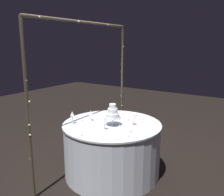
# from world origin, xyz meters

# --- Properties ---
(ground_plane) EXTENTS (12.00, 12.00, 0.00)m
(ground_plane) POSITION_xyz_m (0.00, 0.00, 0.00)
(ground_plane) COLOR black
(decorative_arch) EXTENTS (2.01, 0.06, 2.07)m
(decorative_arch) POSITION_xyz_m (-0.00, 0.44, 1.36)
(decorative_arch) COLOR #473D2D
(decorative_arch) RESTS_ON ground
(main_table) EXTENTS (1.32, 1.32, 0.73)m
(main_table) POSITION_xyz_m (0.00, 0.00, 0.36)
(main_table) COLOR silver
(main_table) RESTS_ON ground
(tiered_cake) EXTENTS (0.22, 0.22, 0.28)m
(tiered_cake) POSITION_xyz_m (-0.05, -0.04, 0.88)
(tiered_cake) COLOR silver
(tiered_cake) RESTS_ON main_table
(wine_glass_0) EXTENTS (0.06, 0.06, 0.15)m
(wine_glass_0) POSITION_xyz_m (0.24, 0.15, 0.84)
(wine_glass_0) COLOR silver
(wine_glass_0) RESTS_ON main_table
(wine_glass_1) EXTENTS (0.07, 0.07, 0.15)m
(wine_glass_1) POSITION_xyz_m (0.10, -0.27, 0.84)
(wine_glass_1) COLOR silver
(wine_glass_1) RESTS_ON main_table
(wine_glass_2) EXTENTS (0.06, 0.06, 0.17)m
(wine_glass_2) POSITION_xyz_m (-0.31, 0.43, 0.86)
(wine_glass_2) COLOR silver
(wine_glass_2) RESTS_ON main_table
(wine_glass_3) EXTENTS (0.06, 0.06, 0.15)m
(wine_glass_3) POSITION_xyz_m (-0.07, 0.31, 0.83)
(wine_glass_3) COLOR silver
(wine_glass_3) RESTS_ON main_table
(wine_glass_4) EXTENTS (0.06, 0.06, 0.16)m
(wine_glass_4) POSITION_xyz_m (-0.25, -0.05, 0.84)
(wine_glass_4) COLOR silver
(wine_glass_4) RESTS_ON main_table
(cake_knife) EXTENTS (0.13, 0.28, 0.01)m
(cake_knife) POSITION_xyz_m (-0.07, -0.22, 0.73)
(cake_knife) COLOR silver
(cake_knife) RESTS_ON main_table
(rose_petal_0) EXTENTS (0.03, 0.04, 0.00)m
(rose_petal_0) POSITION_xyz_m (-0.17, 0.26, 0.73)
(rose_petal_0) COLOR #E02D47
(rose_petal_0) RESTS_ON main_table
(rose_petal_1) EXTENTS (0.04, 0.03, 0.00)m
(rose_petal_1) POSITION_xyz_m (0.39, 0.31, 0.73)
(rose_petal_1) COLOR #E02D47
(rose_petal_1) RESTS_ON main_table
(rose_petal_2) EXTENTS (0.03, 0.02, 0.00)m
(rose_petal_2) POSITION_xyz_m (0.27, -0.33, 0.73)
(rose_petal_2) COLOR #E02D47
(rose_petal_2) RESTS_ON main_table
(rose_petal_3) EXTENTS (0.03, 0.03, 0.00)m
(rose_petal_3) POSITION_xyz_m (-0.56, 0.05, 0.73)
(rose_petal_3) COLOR #E02D47
(rose_petal_3) RESTS_ON main_table
(rose_petal_4) EXTENTS (0.05, 0.04, 0.00)m
(rose_petal_4) POSITION_xyz_m (0.25, -0.12, 0.73)
(rose_petal_4) COLOR #E02D47
(rose_petal_4) RESTS_ON main_table
(rose_petal_5) EXTENTS (0.03, 0.04, 0.00)m
(rose_petal_5) POSITION_xyz_m (-0.28, -0.41, 0.73)
(rose_petal_5) COLOR #E02D47
(rose_petal_5) RESTS_ON main_table
(rose_petal_6) EXTENTS (0.02, 0.03, 0.00)m
(rose_petal_6) POSITION_xyz_m (-0.13, 0.41, 0.73)
(rose_petal_6) COLOR #E02D47
(rose_petal_6) RESTS_ON main_table
(rose_petal_7) EXTENTS (0.05, 0.04, 0.00)m
(rose_petal_7) POSITION_xyz_m (-0.14, -0.37, 0.73)
(rose_petal_7) COLOR #E02D47
(rose_petal_7) RESTS_ON main_table
(rose_petal_8) EXTENTS (0.04, 0.05, 0.00)m
(rose_petal_8) POSITION_xyz_m (0.49, -0.11, 0.73)
(rose_petal_8) COLOR #E02D47
(rose_petal_8) RESTS_ON main_table
(rose_petal_9) EXTENTS (0.04, 0.04, 0.00)m
(rose_petal_9) POSITION_xyz_m (0.42, 0.28, 0.73)
(rose_petal_9) COLOR #E02D47
(rose_petal_9) RESTS_ON main_table
(rose_petal_10) EXTENTS (0.03, 0.03, 0.00)m
(rose_petal_10) POSITION_xyz_m (-0.09, 0.15, 0.73)
(rose_petal_10) COLOR #E02D47
(rose_petal_10) RESTS_ON main_table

